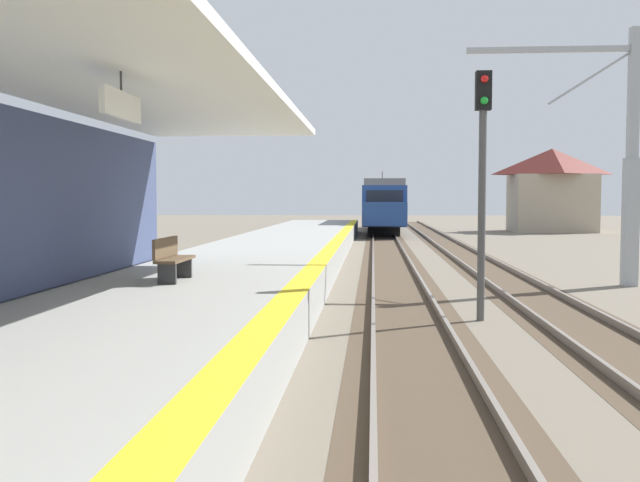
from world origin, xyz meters
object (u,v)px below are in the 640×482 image
catenary_pylon_far_side (621,163)px  rail_signal_post (482,169)px  platform_bench (172,258)px  distant_trackside_house (552,188)px  approaching_train (383,204)px

catenary_pylon_far_side → rail_signal_post: bearing=-127.7°
rail_signal_post → platform_bench: (-6.34, -0.97, -1.82)m
rail_signal_post → catenary_pylon_far_side: catenary_pylon_far_side is taller
rail_signal_post → distant_trackside_house: size_ratio=0.79×
approaching_train → catenary_pylon_far_side: catenary_pylon_far_side is taller
distant_trackside_house → rail_signal_post: bearing=-105.5°
rail_signal_post → distant_trackside_house: bearing=74.5°
catenary_pylon_far_side → distant_trackside_house: bearing=79.5°
catenary_pylon_far_side → distant_trackside_house: size_ratio=1.14×
rail_signal_post → distant_trackside_house: 43.07m
approaching_train → distant_trackside_house: 13.18m
approaching_train → rail_signal_post: rail_signal_post is taller
catenary_pylon_far_side → distant_trackside_house: (6.53, 35.12, -0.27)m
rail_signal_post → catenary_pylon_far_side: 8.10m
approaching_train → rail_signal_post: (1.53, -39.69, 1.02)m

